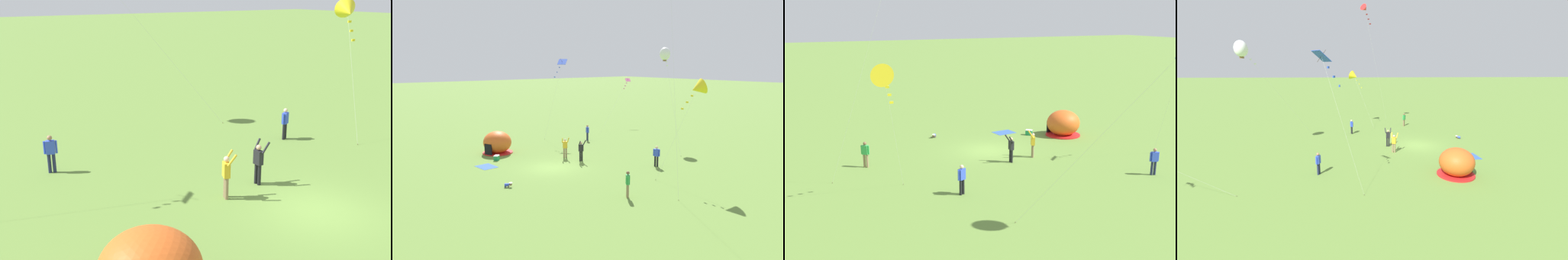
% 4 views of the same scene
% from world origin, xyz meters
% --- Properties ---
extents(ground_plane, '(300.00, 300.00, 0.00)m').
position_xyz_m(ground_plane, '(0.00, 0.00, 0.00)').
color(ground_plane, olive).
extents(popup_tent, '(2.81, 2.81, 2.10)m').
position_xyz_m(popup_tent, '(-7.53, -1.35, 1.00)').
color(popup_tent, '#D8591E').
rests_on(popup_tent, ground).
extents(picnic_blanket, '(1.83, 1.47, 0.01)m').
position_xyz_m(picnic_blanket, '(-3.55, -4.18, 0.01)').
color(picnic_blanket, '#3359A5').
rests_on(picnic_blanket, ground).
extents(cooler_box, '(0.63, 0.64, 0.44)m').
position_xyz_m(cooler_box, '(-5.04, -2.59, 0.22)').
color(cooler_box, '#1E8C4C').
rests_on(cooler_box, ground).
extents(toddler_crawling, '(0.42, 0.54, 0.32)m').
position_xyz_m(toddler_crawling, '(2.35, -5.12, 0.18)').
color(toddler_crawling, blue).
rests_on(toddler_crawling, ground).
extents(person_center_field, '(0.56, 0.35, 1.72)m').
position_xyz_m(person_center_field, '(-6.97, 9.02, 0.96)').
color(person_center_field, '#1E2347').
rests_on(person_center_field, ground).
extents(person_far_back, '(0.55, 0.37, 1.72)m').
position_xyz_m(person_far_back, '(4.99, 6.94, 0.96)').
color(person_far_back, black).
rests_on(person_far_back, ground).
extents(person_strolling, '(0.49, 0.42, 1.72)m').
position_xyz_m(person_strolling, '(8.83, 0.00, 0.96)').
color(person_strolling, '#8C7251').
rests_on(person_strolling, ground).
extents(person_with_toddler, '(0.47, 0.68, 1.89)m').
position_xyz_m(person_with_toddler, '(-0.21, 3.08, 1.00)').
color(person_with_toddler, black).
rests_on(person_with_toddler, ground).
extents(person_flying_kite, '(0.62, 0.71, 1.89)m').
position_xyz_m(person_flying_kite, '(-2.12, 2.71, 1.00)').
color(person_flying_kite, '#8C7251').
rests_on(person_flying_kite, ground).
extents(kite_white, '(6.82, 5.11, 10.10)m').
position_xyz_m(kite_white, '(-2.17, 15.84, 9.41)').
color(kite_white, silver).
rests_on(kite_white, ground).
extents(kite_yellow, '(2.20, 3.39, 7.38)m').
position_xyz_m(kite_yellow, '(8.90, 6.66, 6.68)').
color(kite_yellow, silver).
rests_on(kite_yellow, ground).
extents(kite_blue, '(1.23, 2.96, 8.92)m').
position_xyz_m(kite_blue, '(-10.18, 7.83, 8.29)').
color(kite_blue, silver).
rests_on(kite_blue, ground).
extents(kite_pink, '(3.28, 7.67, 6.39)m').
position_xyz_m(kite_pink, '(-12.97, 20.56, 5.77)').
color(kite_pink, silver).
rests_on(kite_pink, ground).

